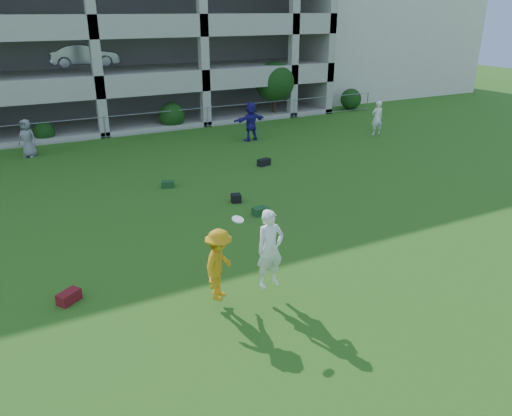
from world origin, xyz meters
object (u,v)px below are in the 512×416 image
frisbee_contest (236,259)px  parking_garage (66,18)px  bystander_d (251,121)px  crate_d (236,198)px  bystander_c (27,138)px  stucco_building (350,28)px  bystander_e (377,118)px

frisbee_contest → parking_garage: (0.70, 26.80, 4.85)m
bystander_d → frisbee_contest: (-7.51, -14.01, 0.15)m
crate_d → parking_garage: (-2.16, 20.73, 5.86)m
parking_garage → bystander_c: bearing=-110.2°
crate_d → parking_garage: 21.65m
bystander_d → frisbee_contest: 15.89m
stucco_building → bystander_d: bearing=-141.1°
bystander_d → bystander_e: bearing=155.4°
bystander_c → bystander_d: bystander_d is taller
bystander_c → bystander_d: bearing=26.3°
bystander_e → stucco_building: bearing=-114.8°
bystander_d → bystander_e: size_ratio=1.08×
bystander_d → parking_garage: 15.33m
bystander_d → bystander_c: bearing=-18.1°
bystander_e → frisbee_contest: 18.60m
stucco_building → bystander_c: size_ratio=8.92×
bystander_c → bystander_d: size_ratio=0.88×
stucco_building → bystander_d: 21.21m
crate_d → frisbee_contest: bearing=-115.2°
stucco_building → frisbee_contest: (-23.71, -27.10, -3.84)m
bystander_c → bystander_e: 18.02m
bystander_e → frisbee_contest: bearing=46.8°
frisbee_contest → bystander_d: bearing=61.8°
stucco_building → crate_d: (-20.85, -21.03, -4.85)m
bystander_c → stucco_building: bearing=59.2°
crate_d → stucco_building: bearing=45.2°
stucco_building → bystander_c: bearing=-157.7°
stucco_building → bystander_e: (-9.43, -15.19, -4.06)m
stucco_building → frisbee_contest: size_ratio=7.31×
stucco_building → bystander_d: stucco_building is taller
bystander_e → frisbee_contest: size_ratio=0.86×
bystander_e → parking_garage: parking_garage is taller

